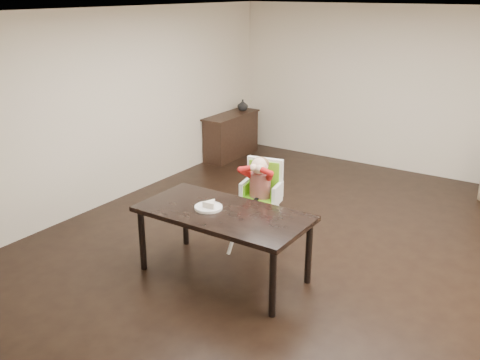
# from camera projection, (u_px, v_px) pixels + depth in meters

# --- Properties ---
(ground) EXTENTS (7.00, 7.00, 0.00)m
(ground) POSITION_uv_depth(u_px,v_px,m) (302.00, 246.00, 6.43)
(ground) COLOR black
(ground) RESTS_ON ground
(room_walls) EXTENTS (6.02, 7.02, 2.71)m
(room_walls) POSITION_uv_depth(u_px,v_px,m) (309.00, 93.00, 5.80)
(room_walls) COLOR beige
(room_walls) RESTS_ON ground
(dining_table) EXTENTS (1.80, 0.90, 0.75)m
(dining_table) POSITION_uv_depth(u_px,v_px,m) (223.00, 218.00, 5.56)
(dining_table) COLOR black
(dining_table) RESTS_ON ground
(high_chair) EXTENTS (0.56, 0.56, 1.14)m
(high_chair) POSITION_uv_depth(u_px,v_px,m) (261.00, 184.00, 6.14)
(high_chair) COLOR white
(high_chair) RESTS_ON ground
(plate) EXTENTS (0.38, 0.38, 0.08)m
(plate) POSITION_uv_depth(u_px,v_px,m) (209.00, 206.00, 5.59)
(plate) COLOR white
(plate) RESTS_ON dining_table
(sideboard) EXTENTS (0.44, 1.26, 0.79)m
(sideboard) POSITION_uv_depth(u_px,v_px,m) (231.00, 135.00, 9.74)
(sideboard) COLOR black
(sideboard) RESTS_ON ground
(vase) EXTENTS (0.24, 0.25, 0.19)m
(vase) POSITION_uv_depth(u_px,v_px,m) (243.00, 105.00, 9.87)
(vase) COLOR #99999E
(vase) RESTS_ON sideboard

